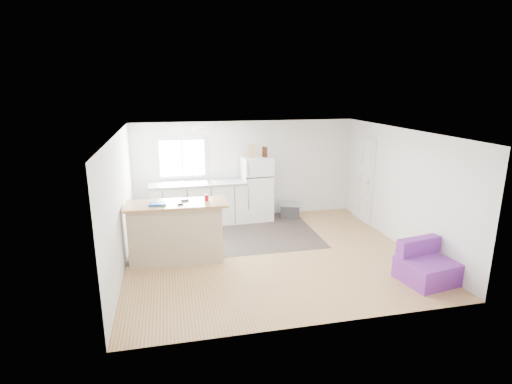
{
  "coord_description": "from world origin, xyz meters",
  "views": [
    {
      "loc": [
        -1.86,
        -7.08,
        3.21
      ],
      "look_at": [
        -0.14,
        0.7,
        1.09
      ],
      "focal_mm": 28.0,
      "sensor_mm": 36.0,
      "label": 1
    }
  ],
  "objects_px": {
    "kitchen_cabinets": "(199,203)",
    "purple_seat": "(425,267)",
    "cleaner_jug": "(192,258)",
    "peninsula": "(176,232)",
    "cooler": "(290,210)",
    "bottle_right": "(263,152)",
    "red_cup": "(207,198)",
    "mop": "(159,254)",
    "blue_tray": "(157,204)",
    "bottle_left": "(266,152)",
    "refrigerator": "(257,188)",
    "cardboard_box": "(252,151)"
  },
  "relations": [
    {
      "from": "refrigerator",
      "to": "cardboard_box",
      "type": "bearing_deg",
      "value": -167.69
    },
    {
      "from": "purple_seat",
      "to": "bottle_left",
      "type": "height_order",
      "value": "bottle_left"
    },
    {
      "from": "mop",
      "to": "blue_tray",
      "type": "height_order",
      "value": "mop"
    },
    {
      "from": "cleaner_jug",
      "to": "purple_seat",
      "type": "bearing_deg",
      "value": -17.14
    },
    {
      "from": "kitchen_cabinets",
      "to": "cleaner_jug",
      "type": "distance_m",
      "value": 2.34
    },
    {
      "from": "refrigerator",
      "to": "bottle_left",
      "type": "distance_m",
      "value": 0.94
    },
    {
      "from": "peninsula",
      "to": "red_cup",
      "type": "relative_size",
      "value": 15.59
    },
    {
      "from": "bottle_left",
      "to": "red_cup",
      "type": "bearing_deg",
      "value": -129.56
    },
    {
      "from": "purple_seat",
      "to": "cleaner_jug",
      "type": "bearing_deg",
      "value": 149.1
    },
    {
      "from": "kitchen_cabinets",
      "to": "cooler",
      "type": "bearing_deg",
      "value": -0.13
    },
    {
      "from": "kitchen_cabinets",
      "to": "cooler",
      "type": "distance_m",
      "value": 2.31
    },
    {
      "from": "peninsula",
      "to": "cooler",
      "type": "distance_m",
      "value": 3.54
    },
    {
      "from": "blue_tray",
      "to": "cardboard_box",
      "type": "xyz_separation_m",
      "value": [
        2.19,
        2.09,
        0.56
      ]
    },
    {
      "from": "mop",
      "to": "cooler",
      "type": "bearing_deg",
      "value": 14.55
    },
    {
      "from": "kitchen_cabinets",
      "to": "refrigerator",
      "type": "distance_m",
      "value": 1.46
    },
    {
      "from": "red_cup",
      "to": "refrigerator",
      "type": "bearing_deg",
      "value": 55.36
    },
    {
      "from": "refrigerator",
      "to": "purple_seat",
      "type": "distance_m",
      "value": 4.37
    },
    {
      "from": "refrigerator",
      "to": "cleaner_jug",
      "type": "bearing_deg",
      "value": -129.84
    },
    {
      "from": "peninsula",
      "to": "bottle_right",
      "type": "xyz_separation_m",
      "value": [
        2.17,
        2.05,
        1.12
      ]
    },
    {
      "from": "refrigerator",
      "to": "red_cup",
      "type": "relative_size",
      "value": 13.07
    },
    {
      "from": "cooler",
      "to": "blue_tray",
      "type": "distance_m",
      "value": 3.93
    },
    {
      "from": "cooler",
      "to": "bottle_right",
      "type": "xyz_separation_m",
      "value": [
        -0.7,
        0.02,
        1.51
      ]
    },
    {
      "from": "refrigerator",
      "to": "purple_seat",
      "type": "xyz_separation_m",
      "value": [
        2.08,
        -3.8,
        -0.54
      ]
    },
    {
      "from": "kitchen_cabinets",
      "to": "purple_seat",
      "type": "distance_m",
      "value": 5.18
    },
    {
      "from": "cooler",
      "to": "red_cup",
      "type": "distance_m",
      "value": 3.21
    },
    {
      "from": "peninsula",
      "to": "refrigerator",
      "type": "relative_size",
      "value": 1.19
    },
    {
      "from": "blue_tray",
      "to": "bottle_left",
      "type": "distance_m",
      "value": 3.28
    },
    {
      "from": "mop",
      "to": "red_cup",
      "type": "bearing_deg",
      "value": -9.09
    },
    {
      "from": "kitchen_cabinets",
      "to": "blue_tray",
      "type": "distance_m",
      "value": 2.38
    },
    {
      "from": "peninsula",
      "to": "refrigerator",
      "type": "distance_m",
      "value": 2.89
    },
    {
      "from": "peninsula",
      "to": "blue_tray",
      "type": "relative_size",
      "value": 6.23
    },
    {
      "from": "peninsula",
      "to": "mop",
      "type": "relative_size",
      "value": 1.57
    },
    {
      "from": "cleaner_jug",
      "to": "refrigerator",
      "type": "bearing_deg",
      "value": 56.86
    },
    {
      "from": "cooler",
      "to": "cleaner_jug",
      "type": "xyz_separation_m",
      "value": [
        -2.61,
        -2.26,
        -0.07
      ]
    },
    {
      "from": "purple_seat",
      "to": "blue_tray",
      "type": "xyz_separation_m",
      "value": [
        -4.4,
        1.68,
        0.91
      ]
    },
    {
      "from": "bottle_left",
      "to": "cleaner_jug",
      "type": "bearing_deg",
      "value": -131.64
    },
    {
      "from": "purple_seat",
      "to": "bottle_left",
      "type": "xyz_separation_m",
      "value": [
        -1.89,
        3.71,
        1.45
      ]
    },
    {
      "from": "peninsula",
      "to": "bottle_left",
      "type": "distance_m",
      "value": 3.16
    },
    {
      "from": "refrigerator",
      "to": "cleaner_jug",
      "type": "distance_m",
      "value": 2.96
    },
    {
      "from": "blue_tray",
      "to": "refrigerator",
      "type": "bearing_deg",
      "value": 42.47
    },
    {
      "from": "red_cup",
      "to": "cardboard_box",
      "type": "height_order",
      "value": "cardboard_box"
    },
    {
      "from": "kitchen_cabinets",
      "to": "mop",
      "type": "xyz_separation_m",
      "value": [
        -0.91,
        -2.22,
        -0.28
      ]
    },
    {
      "from": "bottle_right",
      "to": "kitchen_cabinets",
      "type": "bearing_deg",
      "value": 179.76
    },
    {
      "from": "cardboard_box",
      "to": "bottle_right",
      "type": "height_order",
      "value": "cardboard_box"
    },
    {
      "from": "purple_seat",
      "to": "cleaner_jug",
      "type": "height_order",
      "value": "purple_seat"
    },
    {
      "from": "mop",
      "to": "refrigerator",
      "type": "bearing_deg",
      "value": 23.62
    },
    {
      "from": "peninsula",
      "to": "bottle_left",
      "type": "height_order",
      "value": "bottle_left"
    },
    {
      "from": "peninsula",
      "to": "cardboard_box",
      "type": "height_order",
      "value": "cardboard_box"
    },
    {
      "from": "purple_seat",
      "to": "cardboard_box",
      "type": "distance_m",
      "value": 4.61
    },
    {
      "from": "cleaner_jug",
      "to": "red_cup",
      "type": "distance_m",
      "value": 1.15
    }
  ]
}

